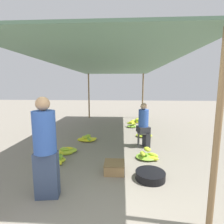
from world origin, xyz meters
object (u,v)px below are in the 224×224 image
at_px(banana_pile_right_3, 132,125).
at_px(vendor_foreground, 45,147).
at_px(stool, 143,135).
at_px(banana_pile_right_2, 148,156).
at_px(vendor_seated, 144,124).
at_px(banana_pile_right_0, 144,135).
at_px(banana_pile_left_1, 67,150).
at_px(crate_near, 114,167).
at_px(basin_black, 150,175).
at_px(banana_pile_right_1, 137,121).
at_px(banana_pile_left_2, 87,139).
at_px(banana_pile_left_0, 58,157).

bearing_deg(banana_pile_right_3, vendor_foreground, -108.45).
distance_m(stool, banana_pile_right_2, 0.97).
relative_size(vendor_seated, banana_pile_right_0, 2.27).
distance_m(banana_pile_left_1, crate_near, 1.75).
distance_m(vendor_foreground, basin_black, 2.10).
bearing_deg(vendor_seated, banana_pile_right_0, 82.11).
relative_size(vendor_seated, crate_near, 3.09).
relative_size(stool, crate_near, 1.03).
bearing_deg(vendor_foreground, vendor_seated, 53.34).
xyz_separation_m(banana_pile_right_2, crate_near, (-0.82, -0.75, 0.03)).
bearing_deg(banana_pile_right_3, stool, -85.01).
relative_size(banana_pile_right_2, crate_near, 1.35).
bearing_deg(stool, banana_pile_left_1, -164.49).
distance_m(banana_pile_left_1, banana_pile_right_0, 2.90).
distance_m(stool, vendor_seated, 0.35).
bearing_deg(banana_pile_right_1, banana_pile_left_1, -119.42).
bearing_deg(banana_pile_right_0, vendor_seated, -97.89).
distance_m(banana_pile_right_0, crate_near, 2.92).
xyz_separation_m(banana_pile_left_2, crate_near, (1.01, -2.13, 0.05)).
height_order(banana_pile_left_1, banana_pile_right_0, banana_pile_right_0).
distance_m(vendor_seated, banana_pile_right_1, 3.58).
distance_m(banana_pile_right_0, banana_pile_right_2, 2.01).
distance_m(vendor_seated, banana_pile_left_1, 2.38).
distance_m(vendor_foreground, stool, 3.23).
relative_size(stool, banana_pile_right_3, 0.97).
relative_size(basin_black, banana_pile_right_2, 1.01).
relative_size(vendor_foreground, banana_pile_right_1, 2.55).
height_order(vendor_seated, banana_pile_right_0, vendor_seated).
relative_size(banana_pile_left_2, banana_pile_right_3, 1.42).
xyz_separation_m(vendor_foreground, banana_pile_right_1, (2.03, 6.09, -0.80)).
height_order(vendor_seated, basin_black, vendor_seated).
relative_size(banana_pile_left_2, banana_pile_right_0, 1.12).
bearing_deg(vendor_seated, basin_black, -92.73).
bearing_deg(banana_pile_right_2, banana_pile_left_0, -172.02).
bearing_deg(banana_pile_left_0, banana_pile_right_3, 61.48).
bearing_deg(banana_pile_left_2, banana_pile_right_3, 51.29).
bearing_deg(banana_pile_right_0, banana_pile_right_3, 105.70).
bearing_deg(basin_black, banana_pile_left_1, 148.48).
height_order(vendor_seated, banana_pile_right_2, vendor_seated).
distance_m(banana_pile_left_0, banana_pile_right_0, 3.33).
xyz_separation_m(banana_pile_left_1, banana_pile_right_0, (2.36, 1.69, 0.00)).
relative_size(stool, basin_black, 0.76).
bearing_deg(banana_pile_right_3, crate_near, -98.15).
bearing_deg(vendor_seated, crate_near, -116.31).
relative_size(banana_pile_left_1, banana_pile_right_2, 0.97).
bearing_deg(banana_pile_right_3, banana_pile_right_0, -74.30).
height_order(banana_pile_left_1, banana_pile_right_1, banana_pile_right_1).
relative_size(vendor_foreground, stool, 3.76).
bearing_deg(stool, banana_pile_right_2, -89.19).
bearing_deg(crate_near, banana_pile_left_2, 115.44).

